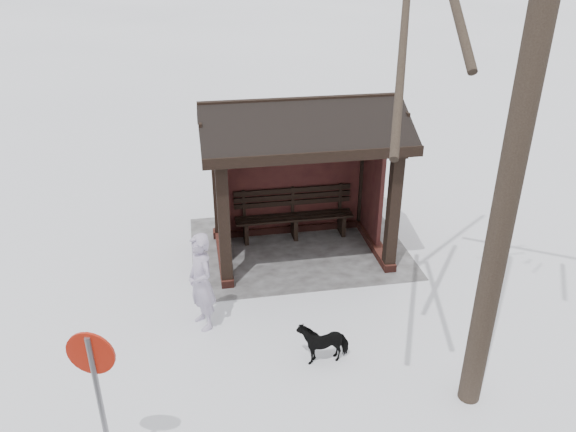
{
  "coord_description": "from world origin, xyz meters",
  "views": [
    {
      "loc": [
        1.89,
        9.38,
        5.59
      ],
      "look_at": [
        0.38,
        0.8,
        1.23
      ],
      "focal_mm": 35.0,
      "sensor_mm": 36.0,
      "label": 1
    }
  ],
  "objects_px": {
    "bus_shelter": "(299,145)",
    "dog": "(323,340)",
    "road_sign": "(95,375)",
    "pedestrian": "(201,282)"
  },
  "relations": [
    {
      "from": "dog",
      "to": "road_sign",
      "type": "distance_m",
      "value": 3.44
    },
    {
      "from": "road_sign",
      "to": "bus_shelter",
      "type": "bearing_deg",
      "value": -105.5
    },
    {
      "from": "bus_shelter",
      "to": "pedestrian",
      "type": "xyz_separation_m",
      "value": [
        1.95,
        2.15,
        -1.35
      ]
    },
    {
      "from": "dog",
      "to": "road_sign",
      "type": "relative_size",
      "value": 0.36
    },
    {
      "from": "bus_shelter",
      "to": "dog",
      "type": "xyz_separation_m",
      "value": [
        0.26,
        3.24,
        -1.85
      ]
    },
    {
      "from": "bus_shelter",
      "to": "pedestrian",
      "type": "relative_size",
      "value": 2.21
    },
    {
      "from": "bus_shelter",
      "to": "road_sign",
      "type": "height_order",
      "value": "bus_shelter"
    },
    {
      "from": "bus_shelter",
      "to": "pedestrian",
      "type": "bearing_deg",
      "value": 47.8
    },
    {
      "from": "pedestrian",
      "to": "road_sign",
      "type": "xyz_separation_m",
      "value": [
        1.14,
        2.63,
        0.69
      ]
    },
    {
      "from": "dog",
      "to": "bus_shelter",
      "type": "bearing_deg",
      "value": 170.07
    }
  ]
}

